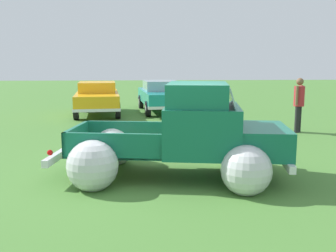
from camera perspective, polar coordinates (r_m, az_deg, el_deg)
The scene contains 5 objects.
ground_plane at distance 8.11m, azimuth 0.26°, elevation -7.35°, with size 80.00×80.00×0.00m, color #477A33.
vintage_pickup_truck at distance 7.90m, azimuth 3.07°, elevation -2.15°, with size 4.84×3.28×1.96m.
show_car_0 at distance 17.45m, azimuth -10.27°, elevation 4.19°, with size 2.28×4.39×1.43m.
show_car_1 at distance 18.24m, azimuth -1.01°, elevation 4.57°, with size 2.29×4.83×1.43m.
spectator_0 at distance 13.57m, azimuth 18.55°, elevation 3.44°, with size 0.48×0.48×1.80m.
Camera 1 is at (-0.48, -7.75, 2.35)m, focal length 41.81 mm.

